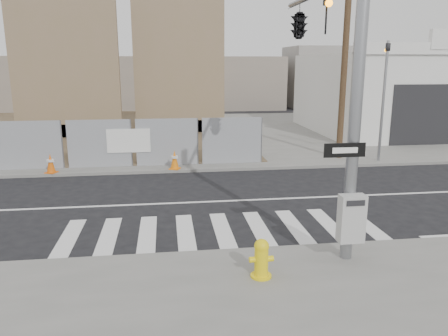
{
  "coord_description": "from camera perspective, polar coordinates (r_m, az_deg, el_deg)",
  "views": [
    {
      "loc": [
        -1.43,
        -13.46,
        4.38
      ],
      "look_at": [
        0.22,
        -1.17,
        1.4
      ],
      "focal_mm": 35.0,
      "sensor_mm": 36.0,
      "label": 1
    }
  ],
  "objects": [
    {
      "name": "signal_pole",
      "position": [
        12.08,
        11.74,
        15.14
      ],
      "size": [
        0.96,
        5.87,
        7.0
      ],
      "color": "gray",
      "rests_on": "sidewalk_near"
    },
    {
      "name": "auto_shop",
      "position": [
        30.66,
        22.89,
        9.02
      ],
      "size": [
        12.0,
        10.2,
        5.95
      ],
      "color": "silver",
      "rests_on": "sidewalk_far"
    },
    {
      "name": "ground",
      "position": [
        14.23,
        -1.5,
        -4.42
      ],
      "size": [
        100.0,
        100.0,
        0.0
      ],
      "primitive_type": "plane",
      "color": "black",
      "rests_on": "ground"
    },
    {
      "name": "concrete_wall_right",
      "position": [
        27.58,
        -5.82,
        11.36
      ],
      "size": [
        5.5,
        1.3,
        8.0
      ],
      "color": "#7B684A",
      "rests_on": "sidewalk_far"
    },
    {
      "name": "sidewalk_far",
      "position": [
        27.84,
        -4.62,
        4.54
      ],
      "size": [
        50.0,
        20.0,
        0.12
      ],
      "primitive_type": "cube",
      "color": "slate",
      "rests_on": "ground"
    },
    {
      "name": "traffic_cone_d",
      "position": [
        18.11,
        -6.47,
        1.06
      ],
      "size": [
        0.53,
        0.53,
        0.79
      ],
      "rotation": [
        0.0,
        0.0,
        -0.4
      ],
      "color": "orange",
      "rests_on": "sidewalk_far"
    },
    {
      "name": "concrete_wall_left",
      "position": [
        27.14,
        -19.83,
        10.62
      ],
      "size": [
        6.0,
        1.3,
        8.0
      ],
      "color": "#7B684A",
      "rests_on": "sidewalk_far"
    },
    {
      "name": "far_signal_pole",
      "position": [
        20.4,
        20.24,
        10.18
      ],
      "size": [
        0.16,
        0.2,
        5.6
      ],
      "color": "gray",
      "rests_on": "sidewalk_far"
    },
    {
      "name": "traffic_cone_c",
      "position": [
        18.68,
        -21.7,
        0.55
      ],
      "size": [
        0.53,
        0.53,
        0.78
      ],
      "rotation": [
        0.0,
        0.0,
        -0.43
      ],
      "color": "#DF5B0B",
      "rests_on": "sidewalk_far"
    },
    {
      "name": "fire_hydrant",
      "position": [
        9.07,
        4.9,
        -11.68
      ],
      "size": [
        0.5,
        0.45,
        0.82
      ],
      "rotation": [
        0.0,
        0.0,
        0.05
      ],
      "color": "yellow",
      "rests_on": "sidewalk_near"
    },
    {
      "name": "utility_pole_right",
      "position": [
        20.57,
        15.61,
        15.33
      ],
      "size": [
        1.6,
        0.28,
        10.0
      ],
      "color": "#503A25",
      "rests_on": "sidewalk_far"
    }
  ]
}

